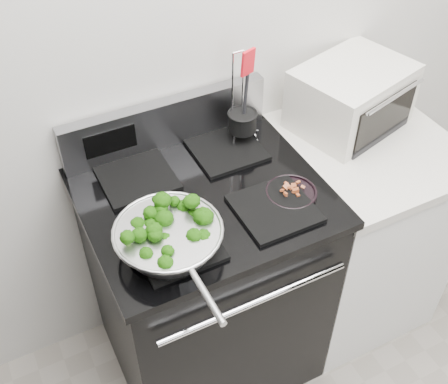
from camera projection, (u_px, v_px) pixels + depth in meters
back_wall at (238, 19)px, 1.89m from camera, size 4.00×0.02×2.70m
gas_range at (206, 281)px, 2.16m from camera, size 0.79×0.69×1.13m
counter at (351, 228)px, 2.40m from camera, size 0.62×0.68×0.92m
skillet at (169, 237)px, 1.64m from camera, size 0.33×0.52×0.07m
broccoli_pile at (168, 232)px, 1.63m from camera, size 0.26×0.26×0.09m
bacon_plate at (291, 190)px, 1.83m from camera, size 0.17×0.17×0.04m
utensil_holder at (242, 126)px, 2.01m from camera, size 0.12×0.12×0.37m
toaster_oven at (351, 97)px, 2.10m from camera, size 0.48×0.41×0.24m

